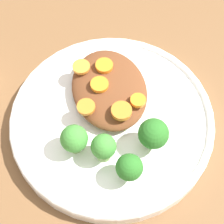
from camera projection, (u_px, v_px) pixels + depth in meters
The scene contains 13 objects.
ground_plane at pixel (112, 125), 0.53m from camera, with size 4.00×4.00×0.00m, color brown.
plate at pixel (112, 120), 0.52m from camera, with size 0.28×0.28×0.03m.
stew_mound at pixel (109, 88), 0.52m from camera, with size 0.14×0.10×0.03m, color brown.
broccoli_floret_0 at pixel (104, 148), 0.46m from camera, with size 0.03×0.03×0.04m.
broccoli_floret_1 at pixel (153, 134), 0.47m from camera, with size 0.04×0.04×0.05m.
broccoli_floret_2 at pixel (74, 139), 0.47m from camera, with size 0.04×0.04×0.05m.
broccoli_floret_3 at pixel (130, 168), 0.45m from camera, with size 0.03×0.03×0.05m.
carrot_slice_0 at pixel (99, 85), 0.50m from camera, with size 0.02×0.02×0.01m, color orange.
carrot_slice_1 at pixel (138, 102), 0.49m from camera, with size 0.02×0.02×0.01m, color orange.
carrot_slice_2 at pixel (86, 107), 0.49m from camera, with size 0.02×0.02×0.01m, color orange.
carrot_slice_3 at pixel (104, 66), 0.52m from camera, with size 0.02×0.02×0.01m, color orange.
carrot_slice_4 at pixel (121, 111), 0.48m from camera, with size 0.03×0.03×0.01m, color orange.
carrot_slice_5 at pixel (81, 67), 0.52m from camera, with size 0.02×0.02×0.00m, color orange.
Camera 1 is at (-0.24, 0.06, 0.47)m, focal length 60.00 mm.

